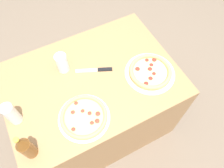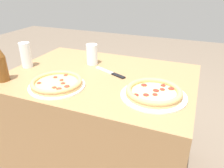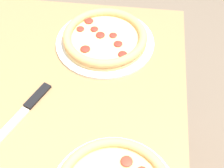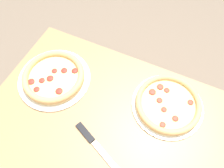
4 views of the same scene
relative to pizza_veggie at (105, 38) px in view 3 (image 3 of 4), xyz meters
The scene contains 2 objects.
pizza_veggie is the anchor object (origin of this frame).
knife 0.35m from the pizza_veggie, 148.25° to the left, with size 0.22×0.12×0.01m.
Camera 3 is at (-0.39, -0.25, 1.43)m, focal length 50.00 mm.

